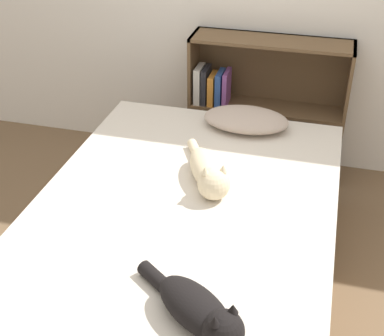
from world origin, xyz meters
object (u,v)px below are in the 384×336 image
(pillow, at_px, (246,119))
(cat_light, at_px, (208,173))
(cat_dark, at_px, (200,312))
(bed, at_px, (184,251))
(bookshelf, at_px, (261,102))

(pillow, bearing_deg, cat_light, -96.45)
(pillow, relative_size, cat_dark, 1.06)
(cat_dark, bearing_deg, cat_light, 137.15)
(pillow, height_order, cat_dark, cat_dark)
(bed, distance_m, cat_light, 0.38)
(cat_light, xyz_separation_m, cat_dark, (0.17, -0.82, -0.00))
(bed, bearing_deg, pillow, 80.10)
(pillow, xyz_separation_m, cat_light, (-0.07, -0.60, 0.01))
(bookshelf, bearing_deg, pillow, -91.09)
(bookshelf, bearing_deg, cat_light, -93.98)
(bed, height_order, bookshelf, bookshelf)
(cat_light, bearing_deg, bookshelf, 148.98)
(cat_light, relative_size, cat_dark, 1.14)
(pillow, relative_size, bookshelf, 0.48)
(pillow, bearing_deg, bed, -99.90)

